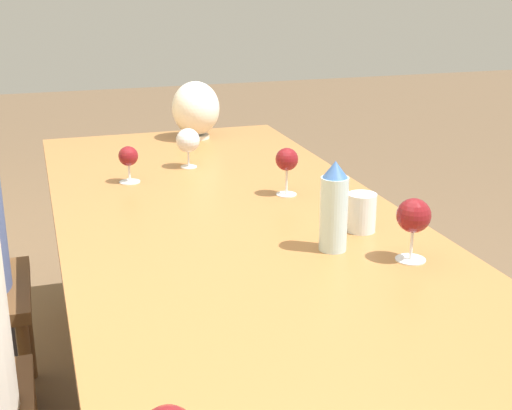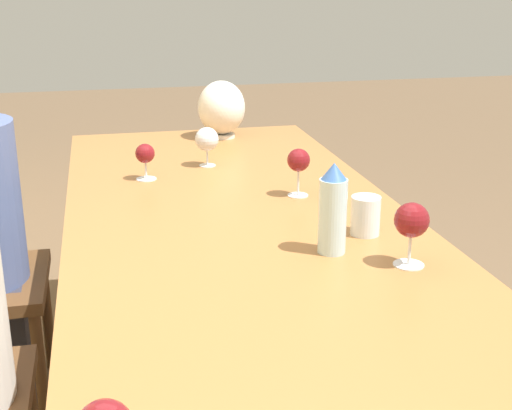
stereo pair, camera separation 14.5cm
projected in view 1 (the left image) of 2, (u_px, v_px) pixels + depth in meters
The scene contains 8 objects.
dining_table at pixel (248, 256), 1.87m from camera, with size 2.52×0.95×0.73m.
water_bottle at pixel (334, 207), 1.70m from camera, with size 0.07×0.07×0.22m.
water_tumbler at pixel (362, 212), 1.85m from camera, with size 0.08×0.08×0.10m.
vase at pixel (196, 109), 2.83m from camera, with size 0.19×0.19×0.23m.
wine_glass_0 at pixel (414, 217), 1.64m from camera, with size 0.08×0.08×0.15m.
wine_glass_3 at pixel (128, 158), 2.26m from camera, with size 0.07×0.07×0.12m.
wine_glass_5 at pixel (188, 141), 2.43m from camera, with size 0.08×0.08×0.14m.
wine_glass_6 at pixel (287, 161), 2.12m from camera, with size 0.07×0.07×0.15m.
Camera 1 is at (-1.65, 0.50, 1.38)m, focal length 50.00 mm.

